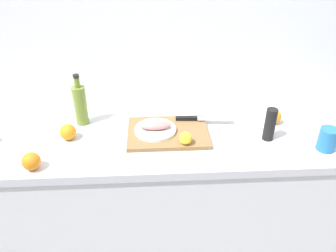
{
  "coord_description": "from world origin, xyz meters",
  "views": [
    {
      "loc": [
        -0.06,
        -1.37,
        1.8
      ],
      "look_at": [
        0.02,
        -0.0,
        0.95
      ],
      "focal_mm": 35.95,
      "sensor_mm": 36.0,
      "label": 1
    }
  ],
  "objects_px": {
    "cutting_board": "(168,133)",
    "pepper_mill": "(270,124)",
    "coffee_mug_0": "(328,139)",
    "orange_0": "(274,117)",
    "fish_fillet": "(155,125)",
    "chef_knife": "(197,118)",
    "lemon_0": "(186,138)",
    "olive_oil_bottle": "(80,104)",
    "white_plate": "(155,129)"
  },
  "relations": [
    {
      "from": "chef_knife",
      "to": "cutting_board",
      "type": "bearing_deg",
      "value": -143.44
    },
    {
      "from": "white_plate",
      "to": "olive_oil_bottle",
      "type": "bearing_deg",
      "value": 161.07
    },
    {
      "from": "cutting_board",
      "to": "olive_oil_bottle",
      "type": "relative_size",
      "value": 1.45
    },
    {
      "from": "fish_fillet",
      "to": "orange_0",
      "type": "bearing_deg",
      "value": 6.97
    },
    {
      "from": "cutting_board",
      "to": "lemon_0",
      "type": "distance_m",
      "value": 0.14
    },
    {
      "from": "cutting_board",
      "to": "pepper_mill",
      "type": "bearing_deg",
      "value": -7.32
    },
    {
      "from": "chef_knife",
      "to": "lemon_0",
      "type": "relative_size",
      "value": 4.94
    },
    {
      "from": "cutting_board",
      "to": "pepper_mill",
      "type": "relative_size",
      "value": 2.44
    },
    {
      "from": "white_plate",
      "to": "fish_fillet",
      "type": "xyz_separation_m",
      "value": [
        -0.0,
        0.0,
        0.03
      ]
    },
    {
      "from": "cutting_board",
      "to": "lemon_0",
      "type": "xyz_separation_m",
      "value": [
        0.07,
        -0.11,
        0.04
      ]
    },
    {
      "from": "cutting_board",
      "to": "olive_oil_bottle",
      "type": "bearing_deg",
      "value": 162.68
    },
    {
      "from": "chef_knife",
      "to": "pepper_mill",
      "type": "height_order",
      "value": "pepper_mill"
    },
    {
      "from": "pepper_mill",
      "to": "olive_oil_bottle",
      "type": "bearing_deg",
      "value": 167.82
    },
    {
      "from": "fish_fillet",
      "to": "orange_0",
      "type": "xyz_separation_m",
      "value": [
        0.61,
        0.07,
        -0.02
      ]
    },
    {
      "from": "fish_fillet",
      "to": "chef_knife",
      "type": "distance_m",
      "value": 0.23
    },
    {
      "from": "lemon_0",
      "to": "pepper_mill",
      "type": "relative_size",
      "value": 0.37
    },
    {
      "from": "white_plate",
      "to": "pepper_mill",
      "type": "height_order",
      "value": "pepper_mill"
    },
    {
      "from": "white_plate",
      "to": "pepper_mill",
      "type": "bearing_deg",
      "value": -7.29
    },
    {
      "from": "chef_knife",
      "to": "white_plate",
      "type": "bearing_deg",
      "value": -153.15
    },
    {
      "from": "cutting_board",
      "to": "fish_fillet",
      "type": "relative_size",
      "value": 2.59
    },
    {
      "from": "white_plate",
      "to": "lemon_0",
      "type": "bearing_deg",
      "value": -40.49
    },
    {
      "from": "olive_oil_bottle",
      "to": "lemon_0",
      "type": "bearing_deg",
      "value": -25.62
    },
    {
      "from": "cutting_board",
      "to": "fish_fillet",
      "type": "distance_m",
      "value": 0.08
    },
    {
      "from": "olive_oil_bottle",
      "to": "coffee_mug_0",
      "type": "distance_m",
      "value": 1.18
    },
    {
      "from": "fish_fillet",
      "to": "chef_knife",
      "type": "height_order",
      "value": "fish_fillet"
    },
    {
      "from": "fish_fillet",
      "to": "coffee_mug_0",
      "type": "bearing_deg",
      "value": -12.17
    },
    {
      "from": "chef_knife",
      "to": "lemon_0",
      "type": "bearing_deg",
      "value": -107.23
    },
    {
      "from": "orange_0",
      "to": "pepper_mill",
      "type": "bearing_deg",
      "value": -117.17
    },
    {
      "from": "chef_knife",
      "to": "pepper_mill",
      "type": "distance_m",
      "value": 0.36
    },
    {
      "from": "chef_knife",
      "to": "lemon_0",
      "type": "distance_m",
      "value": 0.22
    },
    {
      "from": "coffee_mug_0",
      "to": "chef_knife",
      "type": "bearing_deg",
      "value": 155.22
    },
    {
      "from": "fish_fillet",
      "to": "lemon_0",
      "type": "height_order",
      "value": "lemon_0"
    },
    {
      "from": "white_plate",
      "to": "orange_0",
      "type": "xyz_separation_m",
      "value": [
        0.61,
        0.07,
        0.01
      ]
    },
    {
      "from": "fish_fillet",
      "to": "chef_knife",
      "type": "relative_size",
      "value": 0.52
    },
    {
      "from": "fish_fillet",
      "to": "coffee_mug_0",
      "type": "height_order",
      "value": "coffee_mug_0"
    },
    {
      "from": "fish_fillet",
      "to": "olive_oil_bottle",
      "type": "relative_size",
      "value": 0.56
    },
    {
      "from": "coffee_mug_0",
      "to": "lemon_0",
      "type": "bearing_deg",
      "value": 175.38
    },
    {
      "from": "coffee_mug_0",
      "to": "orange_0",
      "type": "relative_size",
      "value": 1.65
    },
    {
      "from": "fish_fillet",
      "to": "orange_0",
      "type": "relative_size",
      "value": 2.03
    },
    {
      "from": "chef_knife",
      "to": "coffee_mug_0",
      "type": "height_order",
      "value": "coffee_mug_0"
    },
    {
      "from": "orange_0",
      "to": "pepper_mill",
      "type": "height_order",
      "value": "pepper_mill"
    },
    {
      "from": "fish_fillet",
      "to": "pepper_mill",
      "type": "distance_m",
      "value": 0.54
    },
    {
      "from": "cutting_board",
      "to": "pepper_mill",
      "type": "distance_m",
      "value": 0.48
    },
    {
      "from": "fish_fillet",
      "to": "pepper_mill",
      "type": "height_order",
      "value": "pepper_mill"
    },
    {
      "from": "olive_oil_bottle",
      "to": "coffee_mug_0",
      "type": "bearing_deg",
      "value": -14.41
    },
    {
      "from": "white_plate",
      "to": "chef_knife",
      "type": "xyz_separation_m",
      "value": [
        0.21,
        0.09,
        0.0
      ]
    },
    {
      "from": "cutting_board",
      "to": "coffee_mug_0",
      "type": "bearing_deg",
      "value": -12.61
    },
    {
      "from": "pepper_mill",
      "to": "orange_0",
      "type": "bearing_deg",
      "value": 62.83
    },
    {
      "from": "lemon_0",
      "to": "coffee_mug_0",
      "type": "xyz_separation_m",
      "value": [
        0.64,
        -0.05,
        0.0
      ]
    },
    {
      "from": "cutting_board",
      "to": "fish_fillet",
      "type": "xyz_separation_m",
      "value": [
        -0.06,
        0.01,
        0.04
      ]
    }
  ]
}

